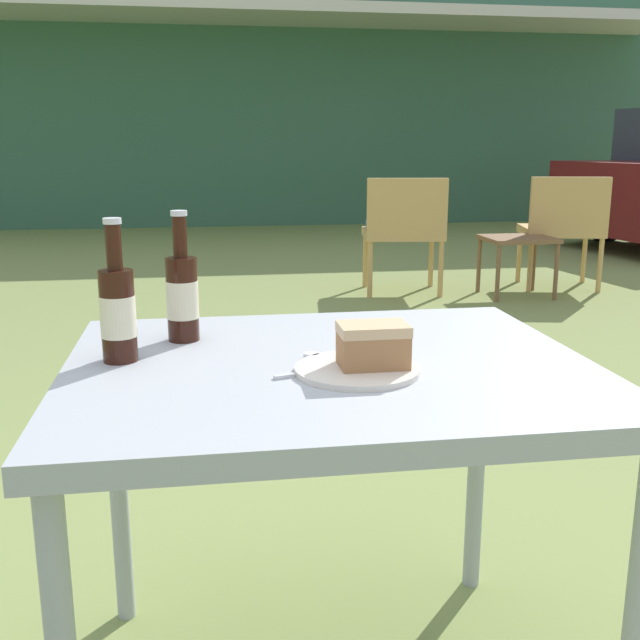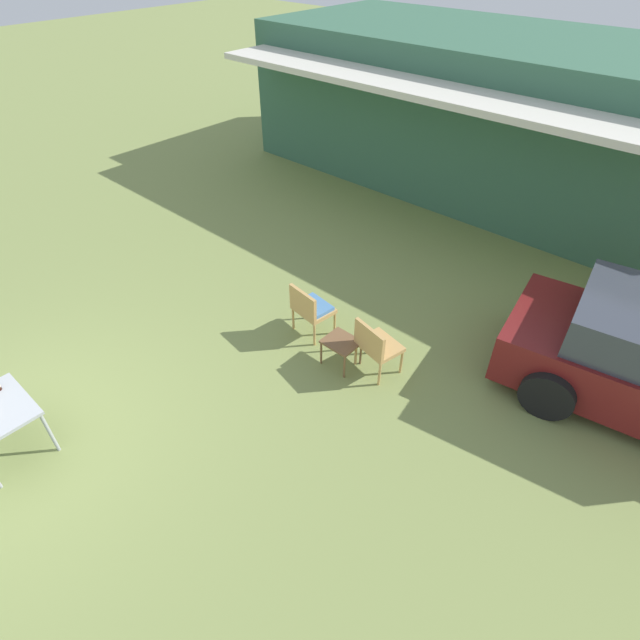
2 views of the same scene
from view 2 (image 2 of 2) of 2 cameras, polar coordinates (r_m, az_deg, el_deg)
The scene contains 5 objects.
ground_plane at distance 7.18m, azimuth -31.43°, elevation -12.37°, with size 60.00×60.00×0.00m, color olive.
cabin_building at distance 12.54m, azimuth 19.84°, elevation 21.31°, with size 10.77×5.68×3.09m.
wicker_chair_cushioned at distance 7.33m, azimuth -1.07°, elevation 1.48°, with size 0.61×0.52×0.83m.
wicker_chair_plain at distance 6.75m, azimuth 6.39°, elevation -2.76°, with size 0.64×0.56×0.83m.
garden_side_table at distance 6.90m, azimuth 2.44°, elevation -2.77°, with size 0.47×0.41×0.42m.
Camera 2 is at (5.17, -0.30, 4.98)m, focal length 28.00 mm.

